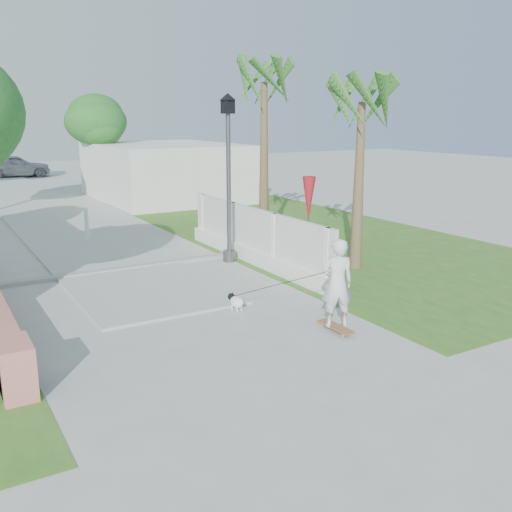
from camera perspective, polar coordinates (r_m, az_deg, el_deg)
ground at (r=9.73m, az=-2.63°, el=-9.60°), size 90.00×90.00×0.00m
path_strip at (r=28.48m, az=-21.88°, el=5.08°), size 3.20×36.00×0.06m
curb at (r=15.01m, az=-13.41°, el=-1.29°), size 6.50×0.25×0.10m
grass_right at (r=19.80m, az=4.47°, el=2.53°), size 8.00×20.00×0.01m
lattice_fence at (r=15.32m, az=-0.16°, el=1.30°), size 0.35×7.00×1.50m
building_right at (r=27.94m, az=-9.13°, el=8.37°), size 6.00×8.00×2.60m
street_lamp at (r=15.21m, az=-2.76°, el=8.37°), size 0.44×0.44×4.44m
bollard at (r=18.72m, az=-16.58°, el=3.14°), size 0.14×0.14×1.09m
patio_umbrella at (r=15.45m, az=5.30°, el=5.65°), size 0.36×0.36×2.30m
tree_path_right at (r=28.85m, az=-16.05°, el=12.55°), size 3.00×3.00×4.79m
palm_far at (r=16.87m, az=0.83°, el=15.92°), size 1.80×1.80×5.30m
palm_near at (r=14.64m, az=10.52°, el=13.94°), size 1.80×1.80×4.70m
skateboarder at (r=10.84m, az=3.22°, el=-2.90°), size 1.36×2.57×1.75m
dog at (r=11.67m, az=-2.04°, el=-4.54°), size 0.28×0.50×0.35m
parked_car at (r=40.42m, az=-23.04°, el=8.29°), size 4.40×1.88×1.48m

